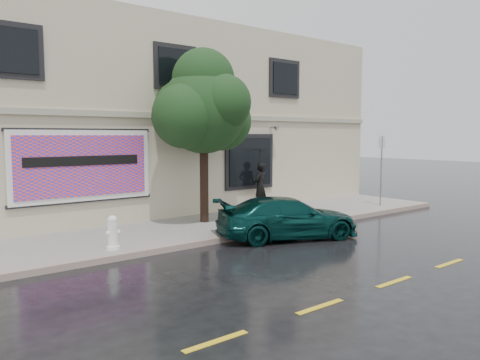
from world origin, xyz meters
TOP-DOWN VIEW (x-y plane):
  - ground at (0.00, 0.00)m, footprint 90.00×90.00m
  - sidewalk at (0.00, 3.25)m, footprint 20.00×3.50m
  - curb at (0.00, 1.50)m, footprint 20.00×0.18m
  - road_marking at (0.00, -3.50)m, footprint 19.00×0.12m
  - building at (0.00, 9.00)m, footprint 20.00×8.12m
  - billboard at (-3.20, 4.92)m, footprint 4.30×0.16m
  - car at (1.14, 0.74)m, footprint 4.46×3.16m
  - pedestrian at (3.33, 4.48)m, footprint 0.77×0.65m
  - umbrella at (3.33, 4.48)m, footprint 1.00×1.00m
  - street_tree at (0.27, 3.70)m, footprint 2.76×2.76m
  - fire_hydrant at (-3.57, 2.03)m, footprint 0.35×0.32m
  - sign_pole at (7.81, 2.30)m, footprint 0.34×0.06m

SIDE VIEW (x-z plane):
  - ground at x=0.00m, z-range 0.00..0.00m
  - road_marking at x=0.00m, z-range 0.00..0.01m
  - sidewalk at x=0.00m, z-range 0.00..0.15m
  - curb at x=0.00m, z-range -0.01..0.15m
  - fire_hydrant at x=-3.57m, z-range 0.14..0.98m
  - car at x=1.14m, z-range 0.00..1.19m
  - pedestrian at x=3.33m, z-range 0.15..1.93m
  - sign_pole at x=7.81m, z-range 0.41..3.19m
  - billboard at x=-3.20m, z-range 0.95..3.15m
  - umbrella at x=3.33m, z-range 1.93..2.60m
  - building at x=0.00m, z-range 0.00..7.00m
  - street_tree at x=0.27m, z-range 1.24..6.21m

